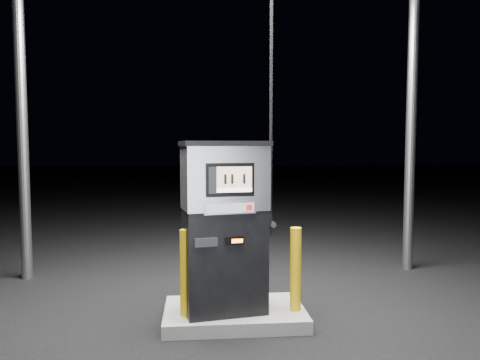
{
  "coord_description": "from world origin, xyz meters",
  "views": [
    {
      "loc": [
        -0.42,
        -5.24,
        2.02
      ],
      "look_at": [
        0.06,
        0.0,
        1.63
      ],
      "focal_mm": 35.0,
      "sensor_mm": 36.0,
      "label": 1
    }
  ],
  "objects": [
    {
      "name": "bollard_left",
      "position": [
        -0.55,
        -0.18,
        0.63
      ],
      "size": [
        0.13,
        0.13,
        0.95
      ],
      "primitive_type": "cylinder",
      "rotation": [
        0.0,
        0.0,
        -0.05
      ],
      "color": "gold",
      "rests_on": "pump_island"
    },
    {
      "name": "bollard_right",
      "position": [
        0.68,
        -0.12,
        0.62
      ],
      "size": [
        0.15,
        0.15,
        0.94
      ],
      "primitive_type": "cylinder",
      "rotation": [
        0.0,
        0.0,
        0.19
      ],
      "color": "gold",
      "rests_on": "pump_island"
    },
    {
      "name": "fuel_dispenser",
      "position": [
        -0.12,
        -0.1,
        1.13
      ],
      "size": [
        1.1,
        0.72,
        3.97
      ],
      "rotation": [
        0.0,
        0.0,
        0.18
      ],
      "color": "black",
      "rests_on": "pump_island"
    },
    {
      "name": "ground",
      "position": [
        0.0,
        0.0,
        0.0
      ],
      "size": [
        80.0,
        80.0,
        0.0
      ],
      "primitive_type": "plane",
      "color": "black",
      "rests_on": "ground"
    },
    {
      "name": "pump_island",
      "position": [
        0.0,
        0.0,
        0.07
      ],
      "size": [
        1.6,
        1.0,
        0.15
      ],
      "primitive_type": "cube",
      "color": "slate",
      "rests_on": "ground"
    }
  ]
}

